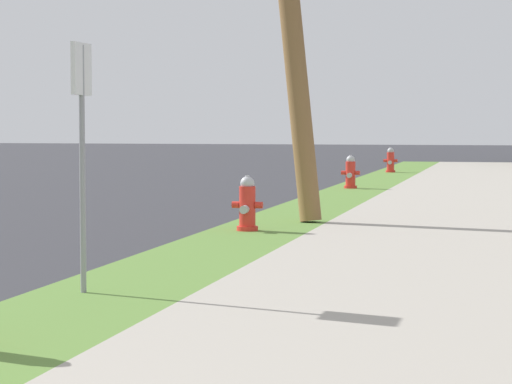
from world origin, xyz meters
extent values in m
cylinder|color=red|center=(0.56, 12.49, 0.15)|extent=(0.29, 0.29, 0.06)
cylinder|color=red|center=(0.56, 12.49, 0.42)|extent=(0.22, 0.22, 0.60)
sphere|color=#B2B2B7|center=(0.56, 12.49, 0.76)|extent=(0.19, 0.19, 0.19)
cylinder|color=#B2B2B7|center=(0.56, 12.49, 0.84)|extent=(0.06, 0.06, 0.05)
cylinder|color=red|center=(0.40, 12.49, 0.47)|extent=(0.10, 0.09, 0.09)
cylinder|color=red|center=(0.72, 12.49, 0.47)|extent=(0.10, 0.09, 0.09)
cylinder|color=#B2B2B7|center=(0.56, 12.32, 0.42)|extent=(0.11, 0.12, 0.11)
cylinder|color=red|center=(0.53, 22.34, 0.15)|extent=(0.29, 0.29, 0.06)
cylinder|color=red|center=(0.53, 22.34, 0.42)|extent=(0.22, 0.22, 0.60)
sphere|color=#B2B2B7|center=(0.53, 22.34, 0.76)|extent=(0.19, 0.19, 0.19)
cylinder|color=#B2B2B7|center=(0.53, 22.34, 0.84)|extent=(0.06, 0.06, 0.05)
cylinder|color=red|center=(0.37, 22.34, 0.47)|extent=(0.10, 0.09, 0.09)
cylinder|color=red|center=(0.69, 22.34, 0.47)|extent=(0.10, 0.09, 0.09)
cylinder|color=#B2B2B7|center=(0.53, 22.17, 0.42)|extent=(0.11, 0.12, 0.11)
cylinder|color=red|center=(0.53, 30.59, 0.15)|extent=(0.29, 0.29, 0.06)
cylinder|color=red|center=(0.53, 30.59, 0.42)|extent=(0.22, 0.22, 0.60)
sphere|color=#B2B2B7|center=(0.53, 30.59, 0.76)|extent=(0.19, 0.19, 0.19)
cylinder|color=#B2B2B7|center=(0.53, 30.59, 0.84)|extent=(0.06, 0.06, 0.05)
cylinder|color=red|center=(0.37, 30.59, 0.47)|extent=(0.10, 0.09, 0.09)
cylinder|color=red|center=(0.69, 30.59, 0.47)|extent=(0.10, 0.09, 0.09)
cylinder|color=#B2B2B7|center=(0.53, 30.42, 0.42)|extent=(0.11, 0.12, 0.11)
cylinder|color=gray|center=(0.47, 6.98, 1.17)|extent=(0.05, 0.05, 2.10)
cube|color=white|center=(0.47, 6.98, 2.02)|extent=(0.04, 0.36, 0.44)
camera|label=1|loc=(4.00, -1.51, 1.55)|focal=75.30mm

